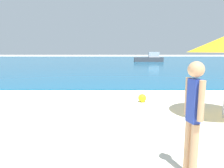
% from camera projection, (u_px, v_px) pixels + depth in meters
% --- Properties ---
extents(water, '(160.00, 60.00, 0.06)m').
position_uv_depth(water, '(110.00, 60.00, 38.97)').
color(water, '#14567F').
rests_on(water, ground).
extents(person_standing, '(0.22, 0.37, 1.64)m').
position_uv_depth(person_standing, '(194.00, 113.00, 2.79)').
color(person_standing, tan).
rests_on(person_standing, ground).
extents(boat_far, '(4.68, 1.67, 1.57)m').
position_uv_depth(boat_far, '(150.00, 58.00, 33.25)').
color(boat_far, '#4C4C51').
rests_on(boat_far, water).
extents(beach_ball, '(0.29, 0.29, 0.29)m').
position_uv_depth(beach_ball, '(143.00, 98.00, 7.19)').
color(beach_ball, yellow).
rests_on(beach_ball, ground).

